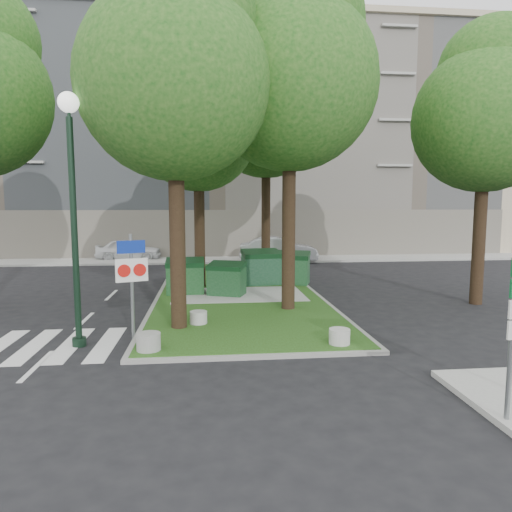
{
  "coord_description": "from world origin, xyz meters",
  "views": [
    {
      "loc": [
        -0.65,
        -10.33,
        3.62
      ],
      "look_at": [
        0.83,
        3.64,
        2.0
      ],
      "focal_mm": 32.0,
      "sensor_mm": 36.0,
      "label": 1
    }
  ],
  "objects": [
    {
      "name": "ground",
      "position": [
        0.0,
        0.0,
        0.0
      ],
      "size": [
        120.0,
        120.0,
        0.0
      ],
      "primitive_type": "plane",
      "color": "black",
      "rests_on": "ground"
    },
    {
      "name": "median_island",
      "position": [
        0.5,
        8.0,
        0.06
      ],
      "size": [
        6.0,
        16.0,
        0.12
      ],
      "primitive_type": "cube",
      "color": "#264413",
      "rests_on": "ground"
    },
    {
      "name": "median_kerb",
      "position": [
        0.5,
        8.0,
        0.05
      ],
      "size": [
        6.3,
        16.3,
        0.1
      ],
      "primitive_type": "cube",
      "color": "gray",
      "rests_on": "ground"
    },
    {
      "name": "building_sidewalk",
      "position": [
        0.0,
        18.5,
        0.06
      ],
      "size": [
        42.0,
        3.0,
        0.12
      ],
      "primitive_type": "cube",
      "color": "#999993",
      "rests_on": "ground"
    },
    {
      "name": "zebra_crossing",
      "position": [
        -3.75,
        1.5,
        0.01
      ],
      "size": [
        5.0,
        3.0,
        0.01
      ],
      "primitive_type": "cube",
      "color": "silver",
      "rests_on": "ground"
    },
    {
      "name": "apartment_building",
      "position": [
        0.0,
        26.0,
        8.0
      ],
      "size": [
        41.0,
        12.0,
        16.0
      ],
      "primitive_type": "cube",
      "color": "tan",
      "rests_on": "ground"
    },
    {
      "name": "tree_median_near_left",
      "position": [
        -1.41,
        2.56,
        7.32
      ],
      "size": [
        5.2,
        5.2,
        10.53
      ],
      "color": "black",
      "rests_on": "ground"
    },
    {
      "name": "tree_median_near_right",
      "position": [
        2.09,
        4.56,
        7.99
      ],
      "size": [
        5.6,
        5.6,
        11.46
      ],
      "color": "black",
      "rests_on": "ground"
    },
    {
      "name": "tree_median_mid",
      "position": [
        -0.91,
        9.06,
        6.98
      ],
      "size": [
        4.8,
        4.8,
        9.99
      ],
      "color": "black",
      "rests_on": "ground"
    },
    {
      "name": "tree_median_far",
      "position": [
        2.29,
        12.06,
        8.32
      ],
      "size": [
        5.8,
        5.8,
        11.93
      ],
      "color": "black",
      "rests_on": "ground"
    },
    {
      "name": "tree_street_right",
      "position": [
        9.09,
        5.06,
        6.98
      ],
      "size": [
        5.0,
        5.0,
        10.06
      ],
      "color": "black",
      "rests_on": "ground"
    },
    {
      "name": "dumpster_a",
      "position": [
        -1.56,
        7.5,
        0.78
      ],
      "size": [
        1.51,
        1.08,
        1.38
      ],
      "rotation": [
        0.0,
        0.0,
        0.03
      ],
      "color": "#103C16",
      "rests_on": "median_island"
    },
    {
      "name": "dumpster_b",
      "position": [
        0.04,
        7.0,
        0.74
      ],
      "size": [
        1.63,
        1.38,
        1.28
      ],
      "rotation": [
        0.0,
        0.0,
        -0.35
      ],
      "color": "#103818",
      "rests_on": "median_island"
    },
    {
      "name": "dumpster_c",
      "position": [
        1.64,
        9.28,
        0.85
      ],
      "size": [
        1.75,
        1.33,
        1.52
      ],
      "rotation": [
        0.0,
        0.0,
        0.12
      ],
      "color": "#11381F",
      "rests_on": "median_island"
    },
    {
      "name": "dumpster_d",
      "position": [
        3.0,
        9.21,
        0.8
      ],
      "size": [
        1.79,
        1.5,
        1.42
      ],
      "rotation": [
        0.0,
        0.0,
        -0.33
      ],
      "color": "#14411E",
      "rests_on": "median_island"
    },
    {
      "name": "bollard_left",
      "position": [
        -2.1,
        0.5,
        0.33
      ],
      "size": [
        0.58,
        0.58,
        0.41
      ],
      "primitive_type": "cylinder",
      "color": "gray",
      "rests_on": "median_island"
    },
    {
      "name": "bollard_right",
      "position": [
        2.6,
        0.5,
        0.31
      ],
      "size": [
        0.53,
        0.53,
        0.38
      ],
      "primitive_type": "cylinder",
      "color": "#AFB0AA",
      "rests_on": "median_island"
    },
    {
      "name": "bollard_mid",
      "position": [
        -0.96,
        2.84,
        0.3
      ],
      "size": [
        0.5,
        0.5,
        0.36
      ],
      "primitive_type": "cylinder",
      "color": "#AAABA5",
      "rests_on": "median_island"
    },
    {
      "name": "litter_bin",
      "position": [
        2.88,
        12.47,
        0.45
      ],
      "size": [
        0.37,
        0.37,
        0.66
      ],
      "primitive_type": "cylinder",
      "color": "gold",
      "rests_on": "median_island"
    },
    {
      "name": "street_lamp",
      "position": [
        -3.95,
        1.37,
        3.95
      ],
      "size": [
        0.5,
        0.5,
        6.29
      ],
      "color": "black",
      "rests_on": "ground"
    },
    {
      "name": "traffic_sign_pole",
      "position": [
        -2.69,
        1.94,
        1.81
      ],
      "size": [
        0.81,
        0.32,
        2.82
      ],
      "rotation": [
        0.0,
        0.0,
        0.34
      ],
      "color": "slate",
      "rests_on": "ground"
    },
    {
      "name": "car_white",
      "position": [
        -5.73,
        19.5,
        0.69
      ],
      "size": [
        4.13,
        1.8,
        1.39
      ],
      "primitive_type": "imported",
      "rotation": [
        0.0,
        0.0,
        1.53
      ],
      "color": "white",
      "rests_on": "ground"
    },
    {
      "name": "car_silver",
      "position": [
        3.69,
        17.49,
        0.79
      ],
      "size": [
        4.93,
        2.13,
        1.58
      ],
      "primitive_type": "imported",
      "rotation": [
        0.0,
        0.0,
        1.47
      ],
      "color": "#929499",
      "rests_on": "ground"
    }
  ]
}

